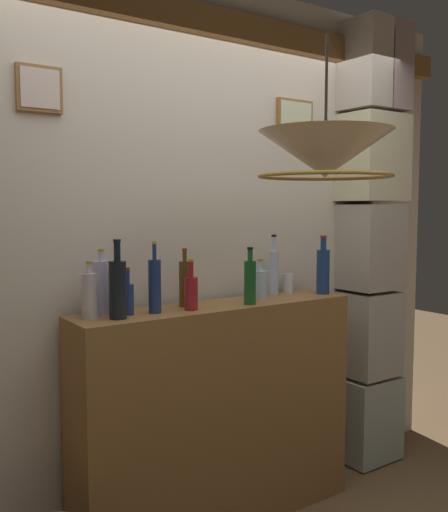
% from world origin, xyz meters
% --- Properties ---
extents(panelled_rear_partition, '(3.69, 0.15, 2.81)m').
position_xyz_m(panelled_rear_partition, '(0.00, 1.10, 1.48)').
color(panelled_rear_partition, beige).
rests_on(panelled_rear_partition, ground).
extents(stone_pillar, '(0.39, 0.35, 2.73)m').
position_xyz_m(stone_pillar, '(1.20, 0.95, 1.38)').
color(stone_pillar, '#A4AFA1').
rests_on(stone_pillar, ground).
extents(bar_shelf_unit, '(1.52, 0.32, 1.14)m').
position_xyz_m(bar_shelf_unit, '(0.00, 0.86, 0.57)').
color(bar_shelf_unit, olive).
rests_on(bar_shelf_unit, ground).
extents(liquor_bottle_vermouth, '(0.08, 0.08, 0.22)m').
position_xyz_m(liquor_bottle_vermouth, '(0.29, 0.89, 1.22)').
color(liquor_bottle_vermouth, silver).
rests_on(liquor_bottle_vermouth, bar_shelf_unit).
extents(liquor_bottle_scotch, '(0.06, 0.06, 0.25)m').
position_xyz_m(liquor_bottle_scotch, '(-0.19, 0.82, 1.22)').
color(liquor_bottle_scotch, maroon).
rests_on(liquor_bottle_scotch, bar_shelf_unit).
extents(liquor_bottle_whiskey, '(0.08, 0.08, 0.35)m').
position_xyz_m(liquor_bottle_whiskey, '(-0.56, 0.81, 1.27)').
color(liquor_bottle_whiskey, black).
rests_on(liquor_bottle_whiskey, bar_shelf_unit).
extents(liquor_bottle_mezcal, '(0.05, 0.05, 0.22)m').
position_xyz_m(liquor_bottle_mezcal, '(-0.49, 0.88, 1.21)').
color(liquor_bottle_mezcal, navy).
rests_on(liquor_bottle_mezcal, bar_shelf_unit).
extents(liquor_bottle_brandy, '(0.06, 0.06, 0.33)m').
position_xyz_m(liquor_bottle_brandy, '(-0.37, 0.84, 1.27)').
color(liquor_bottle_brandy, navy).
rests_on(liquor_bottle_brandy, bar_shelf_unit).
extents(liquor_bottle_rye, '(0.06, 0.06, 0.34)m').
position_xyz_m(liquor_bottle_rye, '(0.45, 0.97, 1.27)').
color(liquor_bottle_rye, silver).
rests_on(liquor_bottle_rye, bar_shelf_unit).
extents(liquor_bottle_sherry, '(0.06, 0.06, 0.29)m').
position_xyz_m(liquor_bottle_sherry, '(-0.16, 0.91, 1.25)').
color(liquor_bottle_sherry, '#573916').
rests_on(liquor_bottle_sherry, bar_shelf_unit).
extents(liquor_bottle_gin, '(0.06, 0.06, 0.29)m').
position_xyz_m(liquor_bottle_gin, '(0.14, 0.78, 1.25)').
color(liquor_bottle_gin, '#195523').
rests_on(liquor_bottle_gin, bar_shelf_unit).
extents(liquor_bottle_tequila, '(0.07, 0.07, 0.26)m').
position_xyz_m(liquor_bottle_tequila, '(-0.66, 0.89, 1.24)').
color(liquor_bottle_tequila, silver).
rests_on(liquor_bottle_tequila, bar_shelf_unit).
extents(liquor_bottle_vodka, '(0.07, 0.07, 0.33)m').
position_xyz_m(liquor_bottle_vodka, '(0.69, 0.82, 1.27)').
color(liquor_bottle_vodka, navy).
rests_on(liquor_bottle_vodka, bar_shelf_unit).
extents(liquor_bottle_bourbon, '(0.08, 0.08, 0.30)m').
position_xyz_m(liquor_bottle_bourbon, '(-0.58, 0.95, 1.26)').
color(liquor_bottle_bourbon, silver).
rests_on(liquor_bottle_bourbon, bar_shelf_unit).
extents(glass_tumbler_rocks, '(0.06, 0.06, 0.11)m').
position_xyz_m(glass_tumbler_rocks, '(0.57, 0.98, 1.19)').
color(glass_tumbler_rocks, silver).
rests_on(glass_tumbler_rocks, bar_shelf_unit).
extents(pendant_lamp, '(0.56, 0.56, 0.57)m').
position_xyz_m(pendant_lamp, '(0.10, 0.22, 1.84)').
color(pendant_lamp, '#EFE5C6').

